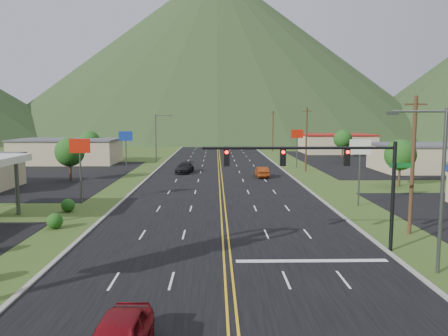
{
  "coord_description": "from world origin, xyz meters",
  "views": [
    {
      "loc": [
        -0.69,
        -12.9,
        8.51
      ],
      "look_at": [
        -0.02,
        21.31,
        4.5
      ],
      "focal_mm": 35.0,
      "sensor_mm": 36.0,
      "label": 1
    }
  ],
  "objects_px": {
    "streetlight_east": "(437,179)",
    "streetlight_west": "(157,135)",
    "traffic_signal": "(330,168)",
    "car_dark_mid": "(185,168)",
    "car_red_far": "(262,172)"
  },
  "relations": [
    {
      "from": "streetlight_east",
      "to": "streetlight_west",
      "type": "relative_size",
      "value": 1.0
    },
    {
      "from": "streetlight_east",
      "to": "streetlight_west",
      "type": "xyz_separation_m",
      "value": [
        -22.86,
        60.0,
        0.0
      ]
    },
    {
      "from": "traffic_signal",
      "to": "streetlight_west",
      "type": "bearing_deg",
      "value": 107.97
    },
    {
      "from": "car_dark_mid",
      "to": "traffic_signal",
      "type": "bearing_deg",
      "value": -64.08
    },
    {
      "from": "traffic_signal",
      "to": "streetlight_west",
      "type": "relative_size",
      "value": 1.46
    },
    {
      "from": "car_red_far",
      "to": "car_dark_mid",
      "type": "bearing_deg",
      "value": -25.11
    },
    {
      "from": "streetlight_east",
      "to": "car_red_far",
      "type": "distance_m",
      "value": 38.93
    },
    {
      "from": "traffic_signal",
      "to": "streetlight_west",
      "type": "height_order",
      "value": "streetlight_west"
    },
    {
      "from": "streetlight_west",
      "to": "car_red_far",
      "type": "bearing_deg",
      "value": -51.0
    },
    {
      "from": "traffic_signal",
      "to": "streetlight_east",
      "type": "height_order",
      "value": "streetlight_east"
    },
    {
      "from": "traffic_signal",
      "to": "car_dark_mid",
      "type": "distance_m",
      "value": 41.2
    },
    {
      "from": "streetlight_west",
      "to": "car_red_far",
      "type": "distance_m",
      "value": 28.26
    },
    {
      "from": "traffic_signal",
      "to": "car_dark_mid",
      "type": "relative_size",
      "value": 2.51
    },
    {
      "from": "streetlight_east",
      "to": "car_dark_mid",
      "type": "height_order",
      "value": "streetlight_east"
    },
    {
      "from": "traffic_signal",
      "to": "car_dark_mid",
      "type": "bearing_deg",
      "value": 106.86
    }
  ]
}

